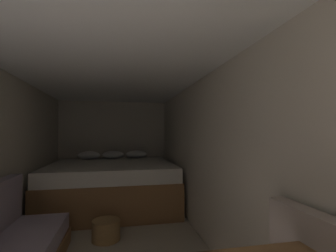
% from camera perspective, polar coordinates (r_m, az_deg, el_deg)
% --- Properties ---
extents(wall_back, '(2.35, 0.05, 2.00)m').
position_cam_1_polar(wall_back, '(5.36, -12.94, -5.00)').
color(wall_back, beige).
rests_on(wall_back, ground).
extents(wall_right, '(0.05, 5.56, 2.00)m').
position_cam_1_polar(wall_right, '(2.76, 10.59, -8.11)').
color(wall_right, beige).
rests_on(wall_right, ground).
extents(ceiling_slab, '(2.35, 5.56, 0.05)m').
position_cam_1_polar(ceiling_slab, '(2.64, -14.12, 14.04)').
color(ceiling_slab, white).
rests_on(ceiling_slab, wall_left).
extents(bed, '(2.13, 1.86, 0.94)m').
position_cam_1_polar(bed, '(4.45, -13.28, -13.51)').
color(bed, olive).
rests_on(bed, ground).
extents(wicker_basket, '(0.34, 0.34, 0.24)m').
position_cam_1_polar(wicker_basket, '(3.27, -14.62, -22.99)').
color(wicker_basket, olive).
rests_on(wicker_basket, ground).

